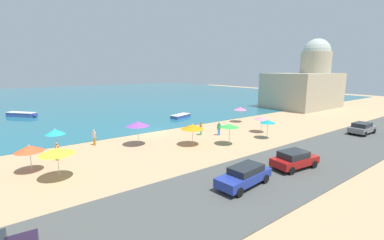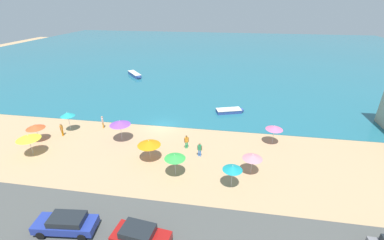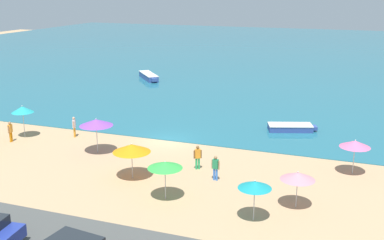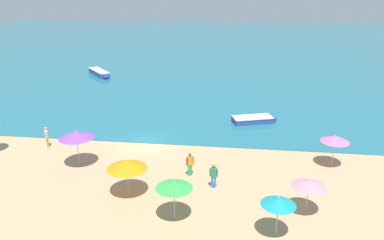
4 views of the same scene
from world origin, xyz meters
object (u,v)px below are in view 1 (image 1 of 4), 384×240
object	(u,v)px
bather_0	(94,137)
skiff_offshore	(22,114)
beach_umbrella_1	(29,149)
parked_car_2	(294,159)
parked_car_0	(362,128)
beach_umbrella_5	(57,151)
beach_umbrella_7	(193,127)
beach_umbrella_3	(138,124)
parked_car_1	(244,175)
bather_1	(201,128)
bather_2	(219,128)
beach_umbrella_6	(268,122)
beach_umbrella_8	(55,132)
beach_umbrella_2	(240,109)
skiff_nearshore	(181,116)
beach_umbrella_4	(262,118)
beach_umbrella_0	(230,126)
harbor_fortress	(307,84)
bather_3	(57,150)

from	to	relation	value
bather_0	skiff_offshore	xyz separation A→B (m)	(-5.06, 25.06, -0.53)
beach_umbrella_1	parked_car_2	size ratio (longest dim) A/B	0.53
parked_car_2	parked_car_0	bearing A→B (deg)	4.78
bather_0	parked_car_2	world-z (taller)	bather_0
beach_umbrella_5	beach_umbrella_7	size ratio (longest dim) A/B	1.01
beach_umbrella_3	parked_car_1	size ratio (longest dim) A/B	0.58
parked_car_0	beach_umbrella_3	bearing A→B (deg)	153.34
bather_1	bather_2	size ratio (longest dim) A/B	1.01
beach_umbrella_6	beach_umbrella_8	world-z (taller)	beach_umbrella_8
parked_car_2	beach_umbrella_2	bearing A→B (deg)	56.04
beach_umbrella_6	skiff_nearshore	xyz separation A→B (m)	(-0.75, 17.09, -1.70)
beach_umbrella_5	skiff_offshore	xyz separation A→B (m)	(-0.36, 32.45, -1.74)
bather_0	parked_car_1	distance (m)	17.28
bather_2	beach_umbrella_4	bearing A→B (deg)	-21.40
beach_umbrella_8	skiff_offshore	xyz separation A→B (m)	(-1.19, 26.51, -1.92)
parked_car_0	beach_umbrella_7	bearing A→B (deg)	155.94
beach_umbrella_5	beach_umbrella_8	size ratio (longest dim) A/B	0.92
beach_umbrella_0	beach_umbrella_7	size ratio (longest dim) A/B	0.96
beach_umbrella_1	beach_umbrella_6	world-z (taller)	beach_umbrella_6
beach_umbrella_4	beach_umbrella_5	bearing A→B (deg)	-178.81
beach_umbrella_6	beach_umbrella_8	distance (m)	22.57
beach_umbrella_3	beach_umbrella_7	distance (m)	5.85
skiff_nearshore	harbor_fortress	xyz separation A→B (m)	(29.94, -5.03, 4.72)
parked_car_0	bather_1	bearing A→B (deg)	144.41
beach_umbrella_7	beach_umbrella_5	bearing A→B (deg)	-174.98
bather_1	skiff_nearshore	distance (m)	12.05
beach_umbrella_0	beach_umbrella_3	world-z (taller)	beach_umbrella_3
bather_1	beach_umbrella_1	bearing A→B (deg)	-176.33
beach_umbrella_1	beach_umbrella_2	bearing A→B (deg)	7.90
beach_umbrella_8	parked_car_2	distance (m)	21.41
beach_umbrella_1	beach_umbrella_2	distance (m)	28.44
bather_3	parked_car_2	xyz separation A→B (m)	(15.22, -13.73, -0.11)
beach_umbrella_8	bather_1	size ratio (longest dim) A/B	1.59
bather_2	skiff_offshore	distance (m)	35.24
skiff_offshore	beach_umbrella_6	bearing A→B (deg)	-56.93
beach_umbrella_8	bather_0	distance (m)	4.36
bather_0	harbor_fortress	size ratio (longest dim) A/B	0.11
beach_umbrella_1	beach_umbrella_6	distance (m)	23.98
bather_3	beach_umbrella_1	bearing A→B (deg)	-143.09
beach_umbrella_7	bather_0	distance (m)	10.61
beach_umbrella_4	beach_umbrella_6	world-z (taller)	beach_umbrella_6
beach_umbrella_1	beach_umbrella_3	world-z (taller)	beach_umbrella_3
beach_umbrella_4	bather_2	bearing A→B (deg)	158.60
beach_umbrella_5	beach_umbrella_8	bearing A→B (deg)	82.01
beach_umbrella_6	skiff_nearshore	world-z (taller)	beach_umbrella_6
bather_3	skiff_offshore	bearing A→B (deg)	92.06
beach_umbrella_3	beach_umbrella_6	world-z (taller)	beach_umbrella_3
bather_0	skiff_nearshore	distance (m)	18.31
beach_umbrella_5	bather_3	size ratio (longest dim) A/B	1.48
beach_umbrella_4	parked_car_2	xyz separation A→B (m)	(-8.02, -9.72, -1.06)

